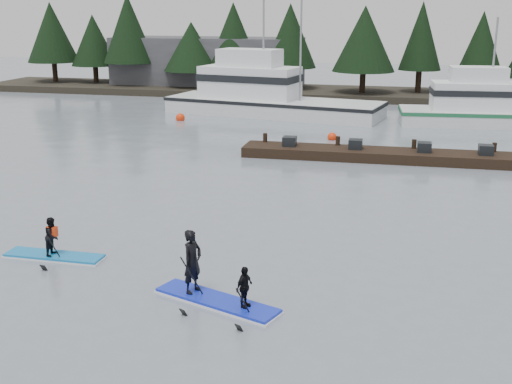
% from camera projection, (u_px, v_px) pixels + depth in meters
% --- Properties ---
extents(ground, '(160.00, 160.00, 0.00)m').
position_uv_depth(ground, '(206.00, 285.00, 18.25)').
color(ground, slate).
rests_on(ground, ground).
extents(far_shore, '(70.00, 8.00, 0.60)m').
position_uv_depth(far_shore, '(350.00, 94.00, 57.43)').
color(far_shore, '#2D281E').
rests_on(far_shore, ground).
extents(treeline, '(60.00, 4.00, 8.00)m').
position_uv_depth(treeline, '(350.00, 97.00, 57.51)').
color(treeline, black).
rests_on(treeline, ground).
extents(waterfront_building, '(18.00, 6.00, 5.00)m').
position_uv_depth(waterfront_building, '(208.00, 64.00, 61.86)').
color(waterfront_building, '#4C4C51').
rests_on(waterfront_building, ground).
extents(fishing_boat_large, '(16.57, 7.27, 9.23)m').
position_uv_depth(fishing_boat_large, '(267.00, 105.00, 47.79)').
color(fishing_boat_large, silver).
rests_on(fishing_boat_large, ground).
extents(fishing_boat_medium, '(13.25, 4.82, 7.93)m').
position_uv_depth(fishing_boat_medium, '(492.00, 117.00, 43.45)').
color(fishing_boat_medium, silver).
rests_on(fishing_boat_medium, ground).
extents(floating_dock, '(15.86, 2.40, 0.53)m').
position_uv_depth(floating_dock, '(394.00, 156.00, 33.25)').
color(floating_dock, black).
rests_on(floating_dock, ground).
extents(buoy_a, '(0.64, 0.64, 0.64)m').
position_uv_depth(buoy_a, '(180.00, 120.00, 45.43)').
color(buoy_a, red).
rests_on(buoy_a, ground).
extents(buoy_b, '(0.56, 0.56, 0.56)m').
position_uv_depth(buoy_b, '(332.00, 140.00, 38.67)').
color(buoy_b, red).
rests_on(buoy_b, ground).
extents(paddleboard_solo, '(3.17, 1.05, 1.81)m').
position_uv_depth(paddleboard_solo, '(53.00, 245.00, 20.15)').
color(paddleboard_solo, '#1373B6').
rests_on(paddleboard_solo, ground).
extents(paddleboard_duo, '(3.68, 2.03, 2.41)m').
position_uv_depth(paddleboard_duo, '(211.00, 280.00, 17.08)').
color(paddleboard_duo, '#1529C7').
rests_on(paddleboard_duo, ground).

